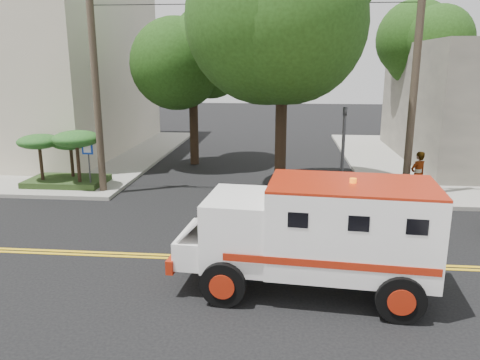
# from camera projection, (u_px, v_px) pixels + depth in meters

# --- Properties ---
(ground) EXTENTS (100.00, 100.00, 0.00)m
(ground) POSITION_uv_depth(u_px,v_px,m) (221.00, 259.00, 12.62)
(ground) COLOR black
(ground) RESTS_ON ground
(sidewalk_nw) EXTENTS (17.00, 17.00, 0.15)m
(sidewalk_nw) POSITION_uv_depth(u_px,v_px,m) (20.00, 153.00, 26.88)
(sidewalk_nw) COLOR gray
(sidewalk_nw) RESTS_ON ground
(utility_pole_left) EXTENTS (0.28, 0.28, 9.00)m
(utility_pole_left) POSITION_uv_depth(u_px,v_px,m) (95.00, 80.00, 17.84)
(utility_pole_left) COLOR #382D23
(utility_pole_left) RESTS_ON ground
(utility_pole_right) EXTENTS (0.28, 0.28, 9.00)m
(utility_pole_right) POSITION_uv_depth(u_px,v_px,m) (415.00, 81.00, 16.93)
(utility_pole_right) COLOR #382D23
(utility_pole_right) RESTS_ON ground
(tree_main) EXTENTS (6.08, 5.70, 9.85)m
(tree_main) POSITION_uv_depth(u_px,v_px,m) (296.00, 3.00, 16.68)
(tree_main) COLOR black
(tree_main) RESTS_ON ground
(tree_left) EXTENTS (4.48, 4.20, 7.70)m
(tree_left) POSITION_uv_depth(u_px,v_px,m) (198.00, 50.00, 22.85)
(tree_left) COLOR black
(tree_left) RESTS_ON ground
(tree_right) EXTENTS (4.80, 4.50, 8.20)m
(tree_right) POSITION_uv_depth(u_px,v_px,m) (419.00, 45.00, 25.55)
(tree_right) COLOR black
(tree_right) RESTS_ON ground
(traffic_signal) EXTENTS (0.15, 0.18, 3.60)m
(traffic_signal) POSITION_uv_depth(u_px,v_px,m) (343.00, 145.00, 17.14)
(traffic_signal) COLOR #3F3F42
(traffic_signal) RESTS_ON ground
(accessibility_sign) EXTENTS (0.45, 0.10, 2.02)m
(accessibility_sign) POSITION_uv_depth(u_px,v_px,m) (89.00, 159.00, 18.82)
(accessibility_sign) COLOR #3F3F42
(accessibility_sign) RESTS_ON ground
(palm_planter) EXTENTS (3.52, 2.63, 2.36)m
(palm_planter) POSITION_uv_depth(u_px,v_px,m) (64.00, 150.00, 19.30)
(palm_planter) COLOR #1E3314
(palm_planter) RESTS_ON sidewalk_nw
(armored_truck) EXTENTS (5.93, 2.75, 2.63)m
(armored_truck) POSITION_uv_depth(u_px,v_px,m) (316.00, 230.00, 10.50)
(armored_truck) COLOR white
(armored_truck) RESTS_ON ground
(pedestrian_a) EXTENTS (0.78, 0.69, 1.79)m
(pedestrian_a) POSITION_uv_depth(u_px,v_px,m) (418.00, 175.00, 17.58)
(pedestrian_a) COLOR gray
(pedestrian_a) RESTS_ON sidewalk_ne
(pedestrian_b) EXTENTS (0.97, 0.90, 1.58)m
(pedestrian_b) POSITION_uv_depth(u_px,v_px,m) (463.00, 165.00, 19.68)
(pedestrian_b) COLOR gray
(pedestrian_b) RESTS_ON sidewalk_ne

